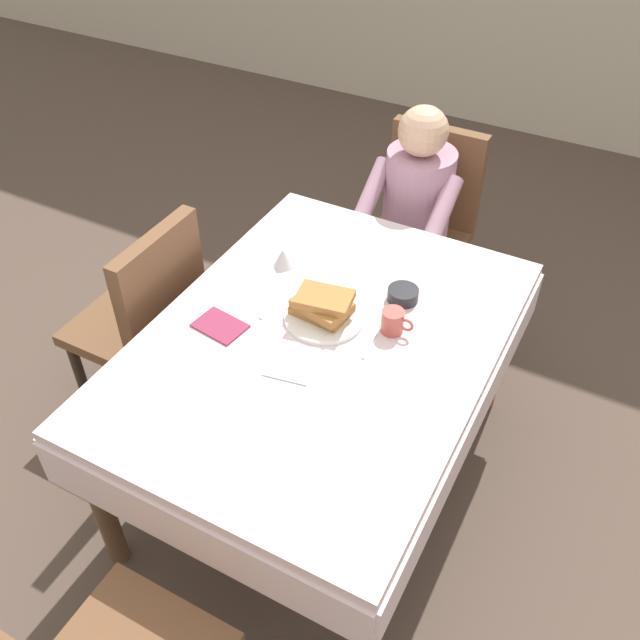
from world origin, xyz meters
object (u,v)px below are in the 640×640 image
chair_left_side (148,314)px  bowl_butter (403,295)px  dining_table_main (321,357)px  fork_left_of_plate (274,304)px  diner_person (414,206)px  cup_coffee (393,321)px  knife_right_of_plate (372,339)px  chair_diner (424,215)px  syrup_pitcher (283,258)px  breakfast_stack (323,305)px  plate_breakfast (324,316)px  spoon_near_edge (284,379)px

chair_left_side → bowl_butter: 1.01m
bowl_butter → chair_left_side: bearing=-161.4°
dining_table_main → fork_left_of_plate: fork_left_of_plate is taller
diner_person → chair_left_side: bearing=55.5°
cup_coffee → knife_right_of_plate: bearing=-121.3°
chair_diner → diner_person: 0.21m
chair_left_side → syrup_pitcher: chair_left_side is taller
syrup_pitcher → knife_right_of_plate: (0.46, -0.21, -0.04)m
cup_coffee → fork_left_of_plate: size_ratio=0.63×
dining_table_main → chair_diner: bearing=93.7°
breakfast_stack → fork_left_of_plate: 0.19m
plate_breakfast → cup_coffee: (0.23, 0.05, 0.03)m
dining_table_main → chair_diner: 1.18m
dining_table_main → bowl_butter: size_ratio=13.85×
chair_left_side → fork_left_of_plate: chair_left_side is taller
chair_diner → syrup_pitcher: (-0.24, -0.89, 0.25)m
diner_person → breakfast_stack: size_ratio=5.18×
dining_table_main → breakfast_stack: 0.18m
breakfast_stack → knife_right_of_plate: breakfast_stack is taller
cup_coffee → dining_table_main: bearing=-143.7°
breakfast_stack → spoon_near_edge: bearing=-84.2°
syrup_pitcher → spoon_near_edge: 0.59m
chair_diner → cup_coffee: chair_diner is taller
chair_left_side → syrup_pitcher: bearing=-58.3°
cup_coffee → fork_left_of_plate: (-0.42, -0.07, -0.04)m
chair_diner → spoon_near_edge: size_ratio=6.20×
dining_table_main → cup_coffee: 0.28m
plate_breakfast → cup_coffee: 0.24m
bowl_butter → chair_diner: bearing=105.4°
chair_diner → diner_person: size_ratio=0.83×
plate_breakfast → breakfast_stack: size_ratio=1.29×
cup_coffee → syrup_pitcher: cup_coffee is taller
breakfast_stack → bowl_butter: 0.30m
dining_table_main → cup_coffee: size_ratio=13.49×
fork_left_of_plate → diner_person: bearing=-8.1°
syrup_pitcher → spoon_near_edge: (0.30, -0.51, -0.04)m
cup_coffee → chair_diner: bearing=104.8°
syrup_pitcher → chair_left_side: bearing=-148.3°
chair_left_side → cup_coffee: chair_left_side is taller
diner_person → knife_right_of_plate: (0.23, -0.94, 0.07)m
breakfast_stack → syrup_pitcher: bearing=144.4°
chair_diner → breakfast_stack: (0.03, -1.08, 0.27)m
breakfast_stack → cup_coffee: 0.25m
plate_breakfast → breakfast_stack: (-0.01, -0.00, 0.05)m
dining_table_main → chair_left_side: bearing=180.0°
diner_person → syrup_pitcher: size_ratio=14.00×
plate_breakfast → bowl_butter: bowl_butter is taller
fork_left_of_plate → knife_right_of_plate: bearing=-88.9°
plate_breakfast → syrup_pitcher: syrup_pitcher is taller
bowl_butter → fork_left_of_plate: bowl_butter is taller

